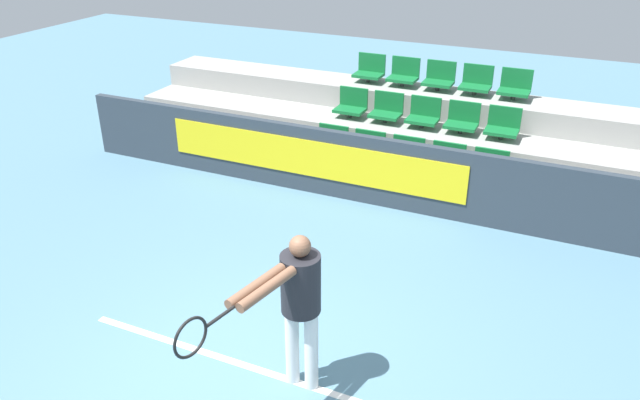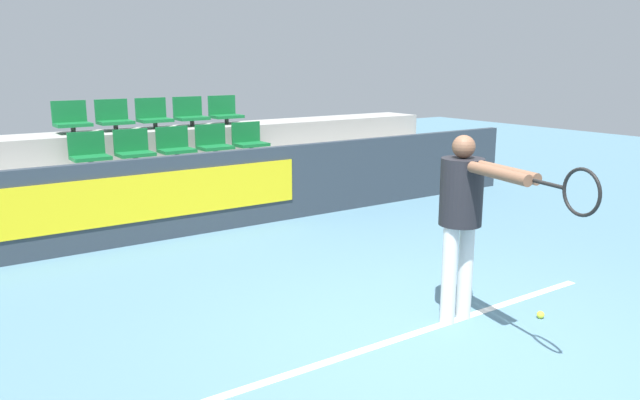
% 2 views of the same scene
% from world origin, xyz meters
% --- Properties ---
extents(ground_plane, '(30.00, 30.00, 0.00)m').
position_xyz_m(ground_plane, '(0.00, 0.00, 0.00)').
color(ground_plane, slate).
extents(court_baseline, '(4.14, 0.08, 0.01)m').
position_xyz_m(court_baseline, '(0.00, 0.24, 0.00)').
color(court_baseline, white).
rests_on(court_baseline, ground).
extents(barrier_wall, '(10.82, 0.14, 1.05)m').
position_xyz_m(barrier_wall, '(-0.04, 4.14, 0.53)').
color(barrier_wall, '#2D3842').
rests_on(barrier_wall, ground).
extents(bleacher_tier_front, '(10.42, 0.86, 0.39)m').
position_xyz_m(bleacher_tier_front, '(0.00, 4.65, 0.19)').
color(bleacher_tier_front, '#9E9E99').
rests_on(bleacher_tier_front, ground).
extents(bleacher_tier_middle, '(10.42, 0.86, 0.77)m').
position_xyz_m(bleacher_tier_middle, '(0.00, 5.51, 0.39)').
color(bleacher_tier_middle, '#9E9E99').
rests_on(bleacher_tier_middle, ground).
extents(bleacher_tier_back, '(10.42, 0.86, 1.16)m').
position_xyz_m(bleacher_tier_back, '(0.00, 6.37, 0.58)').
color(bleacher_tier_back, '#9E9E99').
rests_on(bleacher_tier_back, ground).
extents(stadium_chair_0, '(0.50, 0.38, 0.48)m').
position_xyz_m(stadium_chair_0, '(-1.26, 4.76, 0.59)').
color(stadium_chair_0, '#333333').
rests_on(stadium_chair_0, bleacher_tier_front).
extents(stadium_chair_1, '(0.50, 0.38, 0.48)m').
position_xyz_m(stadium_chair_1, '(-0.63, 4.76, 0.59)').
color(stadium_chair_1, '#333333').
rests_on(stadium_chair_1, bleacher_tier_front).
extents(stadium_chair_2, '(0.50, 0.38, 0.48)m').
position_xyz_m(stadium_chair_2, '(0.00, 4.76, 0.59)').
color(stadium_chair_2, '#333333').
rests_on(stadium_chair_2, bleacher_tier_front).
extents(stadium_chair_3, '(0.50, 0.38, 0.48)m').
position_xyz_m(stadium_chair_3, '(0.63, 4.76, 0.59)').
color(stadium_chair_3, '#333333').
rests_on(stadium_chair_3, bleacher_tier_front).
extents(stadium_chair_4, '(0.50, 0.38, 0.48)m').
position_xyz_m(stadium_chair_4, '(1.26, 4.76, 0.59)').
color(stadium_chair_4, '#333333').
rests_on(stadium_chair_4, bleacher_tier_front).
extents(stadium_chair_5, '(0.50, 0.38, 0.48)m').
position_xyz_m(stadium_chair_5, '(-1.26, 5.62, 0.97)').
color(stadium_chair_5, '#333333').
rests_on(stadium_chair_5, bleacher_tier_middle).
extents(stadium_chair_6, '(0.50, 0.38, 0.48)m').
position_xyz_m(stadium_chair_6, '(-0.63, 5.62, 0.97)').
color(stadium_chair_6, '#333333').
rests_on(stadium_chair_6, bleacher_tier_middle).
extents(stadium_chair_7, '(0.50, 0.38, 0.48)m').
position_xyz_m(stadium_chair_7, '(0.00, 5.62, 0.97)').
color(stadium_chair_7, '#333333').
rests_on(stadium_chair_7, bleacher_tier_middle).
extents(stadium_chair_8, '(0.50, 0.38, 0.48)m').
position_xyz_m(stadium_chair_8, '(0.63, 5.62, 0.97)').
color(stadium_chair_8, '#333333').
rests_on(stadium_chair_8, bleacher_tier_middle).
extents(stadium_chair_9, '(0.50, 0.38, 0.48)m').
position_xyz_m(stadium_chair_9, '(1.26, 5.62, 0.97)').
color(stadium_chair_9, '#333333').
rests_on(stadium_chair_9, bleacher_tier_middle).
extents(stadium_chair_10, '(0.50, 0.38, 0.48)m').
position_xyz_m(stadium_chair_10, '(-1.26, 6.48, 1.36)').
color(stadium_chair_10, '#333333').
rests_on(stadium_chair_10, bleacher_tier_back).
extents(stadium_chair_11, '(0.50, 0.38, 0.48)m').
position_xyz_m(stadium_chair_11, '(-0.63, 6.48, 1.36)').
color(stadium_chair_11, '#333333').
rests_on(stadium_chair_11, bleacher_tier_back).
extents(stadium_chair_12, '(0.50, 0.38, 0.48)m').
position_xyz_m(stadium_chair_12, '(0.00, 6.48, 1.36)').
color(stadium_chair_12, '#333333').
rests_on(stadium_chair_12, bleacher_tier_back).
extents(stadium_chair_13, '(0.50, 0.38, 0.48)m').
position_xyz_m(stadium_chair_13, '(0.63, 6.48, 1.36)').
color(stadium_chair_13, '#333333').
rests_on(stadium_chair_13, bleacher_tier_back).
extents(stadium_chair_14, '(0.50, 0.38, 0.48)m').
position_xyz_m(stadium_chair_14, '(1.26, 6.48, 1.36)').
color(stadium_chair_14, '#333333').
rests_on(stadium_chair_14, bleacher_tier_back).
extents(tennis_player, '(0.48, 1.60, 1.62)m').
position_xyz_m(tennis_player, '(0.38, 0.19, 1.02)').
color(tennis_player, silver).
rests_on(tennis_player, ground).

